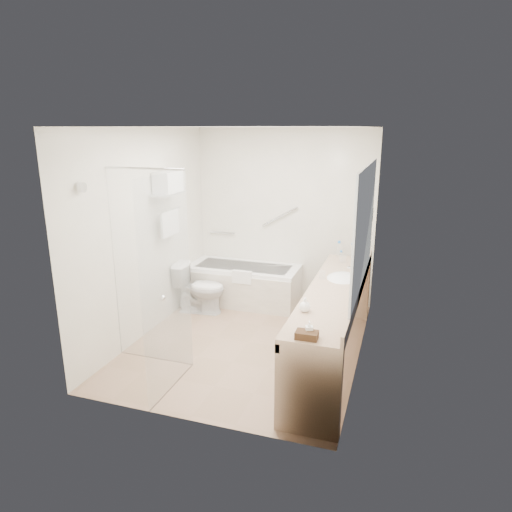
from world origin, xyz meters
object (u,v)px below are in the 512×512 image
(bathtub, at_px, (244,284))
(vanity_counter, at_px, (334,307))
(amenity_basket, at_px, (307,335))
(toilet, at_px, (200,288))
(water_bottle_left, at_px, (341,257))

(bathtub, height_order, vanity_counter, vanity_counter)
(vanity_counter, height_order, amenity_basket, vanity_counter)
(toilet, bearing_deg, amenity_basket, -143.03)
(bathtub, relative_size, vanity_counter, 0.59)
(bathtub, distance_m, amenity_basket, 3.09)
(vanity_counter, bearing_deg, water_bottle_left, 94.39)
(amenity_basket, bearing_deg, water_bottle_left, 91.00)
(vanity_counter, xyz_separation_m, water_bottle_left, (-0.07, 0.96, 0.29))
(bathtub, relative_size, toilet, 2.29)
(toilet, height_order, water_bottle_left, water_bottle_left)
(vanity_counter, distance_m, amenity_basket, 1.27)
(toilet, relative_size, amenity_basket, 3.86)
(bathtub, height_order, water_bottle_left, water_bottle_left)
(vanity_counter, bearing_deg, bathtub, 137.65)
(toilet, height_order, amenity_basket, amenity_basket)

